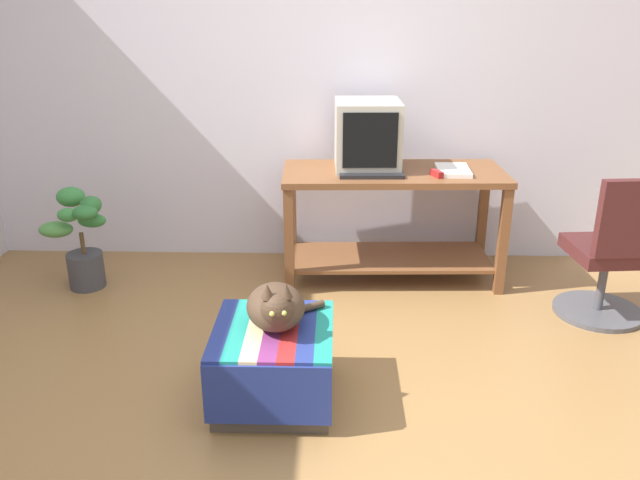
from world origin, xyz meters
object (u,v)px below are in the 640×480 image
object	(u,v)px
desk	(392,206)
cat	(276,307)
keyboard	(371,174)
office_chair	(612,258)
book	(453,170)
potted_plant	(80,240)
ottoman_with_blanket	(274,364)
tv_monitor	(367,136)
stapler	(437,174)

from	to	relation	value
desk	cat	bearing A→B (deg)	-116.13
keyboard	cat	xyz separation A→B (m)	(-0.48, -1.28, -0.28)
keyboard	office_chair	bearing A→B (deg)	-19.05
desk	book	xyz separation A→B (m)	(0.37, -0.03, 0.25)
potted_plant	office_chair	world-z (taller)	office_chair
desk	office_chair	xyz separation A→B (m)	(1.22, -0.57, -0.12)
keyboard	ottoman_with_blanket	size ratio (longest dim) A/B	0.67
book	cat	xyz separation A→B (m)	(-1.01, -1.39, -0.28)
cat	book	bearing A→B (deg)	45.46
book	office_chair	world-z (taller)	office_chair
desk	potted_plant	xyz separation A→B (m)	(-2.02, -0.21, -0.18)
tv_monitor	stapler	world-z (taller)	tv_monitor
ottoman_with_blanket	potted_plant	xyz separation A→B (m)	(-1.36, 1.23, 0.14)
desk	stapler	bearing A→B (deg)	-30.83
tv_monitor	keyboard	bearing A→B (deg)	-85.77
office_chair	potted_plant	bearing A→B (deg)	-11.45
office_chair	stapler	world-z (taller)	office_chair
keyboard	potted_plant	size ratio (longest dim) A/B	0.62
ottoman_with_blanket	cat	xyz separation A→B (m)	(0.02, 0.02, 0.29)
book	ottoman_with_blanket	size ratio (longest dim) A/B	0.50
tv_monitor	book	size ratio (longest dim) A/B	1.50
potted_plant	keyboard	bearing A→B (deg)	2.04
tv_monitor	ottoman_with_blanket	distance (m)	1.75
desk	book	distance (m)	0.45
potted_plant	tv_monitor	bearing A→B (deg)	8.22
cat	ottoman_with_blanket	bearing A→B (deg)	-146.61
keyboard	desk	bearing A→B (deg)	41.30
ottoman_with_blanket	office_chair	world-z (taller)	office_chair
keyboard	ottoman_with_blanket	distance (m)	1.50
ottoman_with_blanket	book	bearing A→B (deg)	53.87
tv_monitor	ottoman_with_blanket	size ratio (longest dim) A/B	0.74
book	potted_plant	xyz separation A→B (m)	(-2.39, -0.18, -0.43)
book	cat	world-z (taller)	book
ottoman_with_blanket	office_chair	bearing A→B (deg)	24.93
desk	ottoman_with_blanket	bearing A→B (deg)	-116.48
keyboard	potted_plant	bearing A→B (deg)	-179.90
tv_monitor	ottoman_with_blanket	xyz separation A→B (m)	(-0.48, -1.50, -0.77)
potted_plant	desk	bearing A→B (deg)	5.91
keyboard	book	bearing A→B (deg)	9.91
desk	ottoman_with_blanket	world-z (taller)	desk
keyboard	ottoman_with_blanket	xyz separation A→B (m)	(-0.50, -1.30, -0.57)
keyboard	book	xyz separation A→B (m)	(0.52, 0.11, 0.00)
cat	office_chair	xyz separation A→B (m)	(1.86, 0.86, -0.10)
desk	book	size ratio (longest dim) A/B	4.85
ottoman_with_blanket	cat	distance (m)	0.29
cat	desk	bearing A→B (deg)	57.34
desk	ottoman_with_blanket	distance (m)	1.61
book	ottoman_with_blanket	bearing A→B (deg)	-124.42
desk	keyboard	bearing A→B (deg)	-138.80
tv_monitor	stapler	distance (m)	0.51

